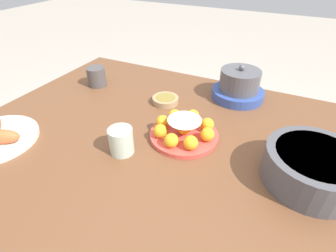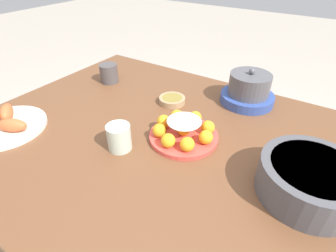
# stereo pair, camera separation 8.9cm
# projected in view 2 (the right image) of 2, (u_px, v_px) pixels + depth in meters

# --- Properties ---
(ground_plane) EXTENTS (12.00, 12.00, 0.00)m
(ground_plane) POSITION_uv_depth(u_px,v_px,m) (158.00, 245.00, 1.34)
(ground_plane) COLOR #B2A899
(dining_table) EXTENTS (1.31, 1.06, 0.71)m
(dining_table) POSITION_uv_depth(u_px,v_px,m) (154.00, 151.00, 0.98)
(dining_table) COLOR brown
(dining_table) RESTS_ON ground_plane
(cake_plate) EXTENTS (0.24, 0.24, 0.08)m
(cake_plate) POSITION_uv_depth(u_px,v_px,m) (183.00, 131.00, 0.89)
(cake_plate) COLOR #E04C42
(cake_plate) RESTS_ON dining_table
(serving_bowl) EXTENTS (0.26, 0.26, 0.10)m
(serving_bowl) POSITION_uv_depth(u_px,v_px,m) (310.00, 179.00, 0.68)
(serving_bowl) COLOR #4C4C51
(serving_bowl) RESTS_ON dining_table
(sauce_bowl) EXTENTS (0.11, 0.11, 0.03)m
(sauce_bowl) POSITION_uv_depth(u_px,v_px,m) (172.00, 100.00, 1.10)
(sauce_bowl) COLOR tan
(sauce_bowl) RESTS_ON dining_table
(seafood_platter) EXTENTS (0.28, 0.28, 0.07)m
(seafood_platter) POSITION_uv_depth(u_px,v_px,m) (5.00, 124.00, 0.94)
(seafood_platter) COLOR silver
(seafood_platter) RESTS_ON dining_table
(cup_near) EXTENTS (0.08, 0.08, 0.09)m
(cup_near) POSITION_uv_depth(u_px,v_px,m) (119.00, 137.00, 0.84)
(cup_near) COLOR beige
(cup_near) RESTS_ON dining_table
(cup_far) EXTENTS (0.08, 0.08, 0.09)m
(cup_far) POSITION_uv_depth(u_px,v_px,m) (109.00, 73.00, 1.25)
(cup_far) COLOR #4C4747
(cup_far) RESTS_ON dining_table
(warming_pot) EXTENTS (0.22, 0.22, 0.15)m
(warming_pot) POSITION_uv_depth(u_px,v_px,m) (248.00, 90.00, 1.08)
(warming_pot) COLOR #334C99
(warming_pot) RESTS_ON dining_table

